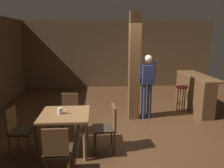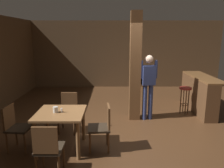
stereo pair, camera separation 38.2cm
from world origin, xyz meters
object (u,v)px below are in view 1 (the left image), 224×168
at_px(standing_person, 147,82).
at_px(bar_stool_near, 182,93).
at_px(chair_west, 18,128).
at_px(bar_counter, 194,92).
at_px(chair_south, 58,150).
at_px(dining_table, 65,120).
at_px(napkin_cup, 60,111).
at_px(chair_east, 108,125).
at_px(salt_shaker, 66,111).
at_px(chair_north, 70,111).

height_order(standing_person, bar_stool_near, standing_person).
xyz_separation_m(chair_west, bar_counter, (4.41, 2.27, 0.02)).
bearing_deg(chair_south, bar_stool_near, 43.41).
relative_size(dining_table, napkin_cup, 8.02).
relative_size(dining_table, chair_east, 1.02).
bearing_deg(salt_shaker, napkin_cup, 178.53).
bearing_deg(dining_table, chair_east, -1.12).
height_order(dining_table, salt_shaker, salt_shaker).
bearing_deg(dining_table, salt_shaker, -30.80).
relative_size(dining_table, chair_west, 1.02).
bearing_deg(chair_west, chair_north, 45.93).
distance_m(dining_table, napkin_cup, 0.21).
height_order(chair_north, salt_shaker, chair_north).
distance_m(chair_east, standing_person, 2.01).
height_order(chair_south, salt_shaker, chair_south).
bearing_deg(bar_counter, napkin_cup, -148.00).
bearing_deg(chair_west, salt_shaker, 0.44).
xyz_separation_m(salt_shaker, bar_counter, (3.50, 2.27, -0.28)).
xyz_separation_m(chair_north, chair_south, (0.02, -1.73, 0.00)).
xyz_separation_m(chair_north, bar_stool_near, (3.09, 1.17, 0.06)).
bearing_deg(bar_counter, chair_west, -152.75).
relative_size(chair_east, bar_stool_near, 1.16).
bearing_deg(chair_north, chair_west, -134.07).
relative_size(chair_west, bar_counter, 0.46).
height_order(chair_east, bar_counter, bar_counter).
xyz_separation_m(chair_south, bar_counter, (3.54, 3.12, 0.02)).
distance_m(dining_table, chair_east, 0.82).
bearing_deg(chair_east, chair_south, -133.37).
height_order(chair_south, bar_counter, bar_counter).
height_order(dining_table, bar_counter, bar_counter).
distance_m(chair_east, bar_stool_near, 3.05).
bearing_deg(salt_shaker, chair_west, -179.56).
bearing_deg(chair_west, chair_south, -44.11).
relative_size(chair_north, chair_east, 1.00).
relative_size(chair_south, bar_stool_near, 1.16).
xyz_separation_m(salt_shaker, bar_stool_near, (3.04, 2.05, -0.24)).
bearing_deg(bar_stool_near, standing_person, -158.14).
xyz_separation_m(chair_south, chair_east, (0.81, 0.86, 0.00)).
xyz_separation_m(chair_south, standing_person, (1.93, 2.45, 0.50)).
bearing_deg(napkin_cup, salt_shaker, -1.47).
relative_size(chair_south, salt_shaker, 10.34).
xyz_separation_m(chair_north, napkin_cup, (-0.06, -0.87, 0.32)).
relative_size(dining_table, chair_south, 1.02).
relative_size(chair_south, chair_west, 1.00).
bearing_deg(dining_table, chair_north, 91.38).
bearing_deg(dining_table, bar_counter, 32.41).
bearing_deg(chair_north, standing_person, 20.15).
xyz_separation_m(dining_table, salt_shaker, (0.03, -0.02, 0.18)).
xyz_separation_m(chair_east, bar_counter, (2.72, 2.26, 0.02)).
distance_m(dining_table, salt_shaker, 0.18).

